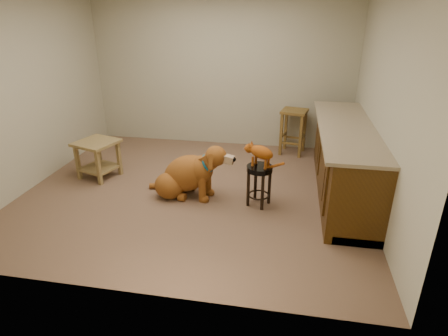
% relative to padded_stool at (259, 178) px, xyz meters
% --- Properties ---
extents(floor, '(4.50, 4.00, 0.01)m').
position_rel_padded_stool_xyz_m(floor, '(-0.89, 0.21, -0.37)').
color(floor, brown).
rests_on(floor, ground).
extents(room_shell, '(4.54, 4.04, 2.62)m').
position_rel_padded_stool_xyz_m(room_shell, '(-0.89, 0.21, 1.30)').
color(room_shell, '#A6A285').
rests_on(room_shell, ground).
extents(cabinet_run, '(0.70, 2.56, 0.94)m').
position_rel_padded_stool_xyz_m(cabinet_run, '(1.06, 0.51, 0.07)').
color(cabinet_run, '#40270B').
rests_on(cabinet_run, ground).
extents(padded_stool, '(0.35, 0.35, 0.53)m').
position_rel_padded_stool_xyz_m(padded_stool, '(0.00, 0.00, 0.00)').
color(padded_stool, black).
rests_on(padded_stool, ground).
extents(wood_stool, '(0.48, 0.48, 0.75)m').
position_rel_padded_stool_xyz_m(wood_stool, '(0.39, 1.91, 0.02)').
color(wood_stool, brown).
rests_on(wood_stool, ground).
extents(side_table, '(0.66, 0.66, 0.55)m').
position_rel_padded_stool_xyz_m(side_table, '(-2.37, 0.43, -0.01)').
color(side_table, olive).
rests_on(side_table, ground).
extents(golden_retriever, '(1.23, 0.66, 0.79)m').
position_rel_padded_stool_xyz_m(golden_retriever, '(-0.94, 0.09, -0.08)').
color(golden_retriever, brown).
rests_on(golden_retriever, ground).
extents(tabby_kitten, '(0.51, 0.25, 0.32)m').
position_rel_padded_stool_xyz_m(tabby_kitten, '(-0.01, 0.01, 0.33)').
color(tabby_kitten, '#8A3F0D').
rests_on(tabby_kitten, padded_stool).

